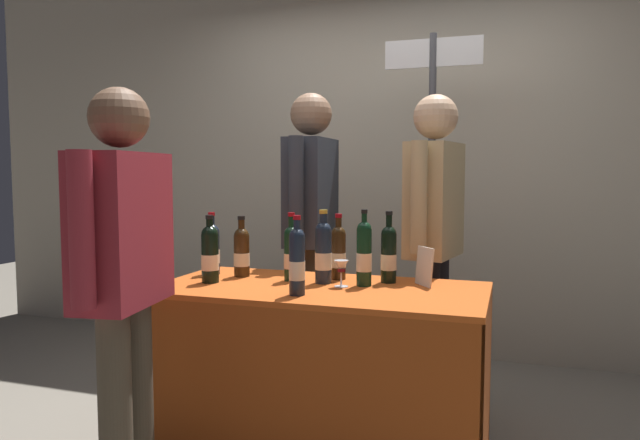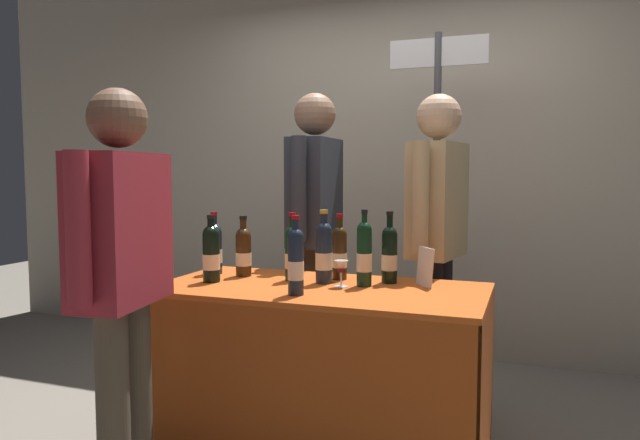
# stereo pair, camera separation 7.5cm
# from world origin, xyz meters

# --- Properties ---
(back_partition) EXTENTS (6.86, 0.12, 3.15)m
(back_partition) POSITION_xyz_m (0.00, 1.68, 1.58)
(back_partition) COLOR #B2A893
(back_partition) RESTS_ON ground_plane
(tasting_table) EXTENTS (1.47, 0.72, 0.77)m
(tasting_table) POSITION_xyz_m (0.00, 0.00, 0.53)
(tasting_table) COLOR #B74C19
(tasting_table) RESTS_ON ground_plane
(featured_wine_bottle) EXTENTS (0.07, 0.07, 0.35)m
(featured_wine_bottle) POSITION_xyz_m (0.18, 0.08, 0.92)
(featured_wine_bottle) COLOR black
(featured_wine_bottle) RESTS_ON tasting_table
(display_bottle_0) EXTENTS (0.07, 0.07, 0.33)m
(display_bottle_0) POSITION_xyz_m (0.27, 0.19, 0.91)
(display_bottle_0) COLOR black
(display_bottle_0) RESTS_ON tasting_table
(display_bottle_1) EXTENTS (0.08, 0.08, 0.31)m
(display_bottle_1) POSITION_xyz_m (-0.62, 0.13, 0.90)
(display_bottle_1) COLOR #192333
(display_bottle_1) RESTS_ON tasting_table
(display_bottle_2) EXTENTS (0.07, 0.07, 0.32)m
(display_bottle_2) POSITION_xyz_m (-0.17, 0.09, 0.90)
(display_bottle_2) COLOR black
(display_bottle_2) RESTS_ON tasting_table
(display_bottle_3) EXTENTS (0.08, 0.08, 0.32)m
(display_bottle_3) POSITION_xyz_m (-0.52, -0.07, 0.91)
(display_bottle_3) COLOR black
(display_bottle_3) RESTS_ON tasting_table
(display_bottle_4) EXTENTS (0.07, 0.07, 0.33)m
(display_bottle_4) POSITION_xyz_m (-0.03, -0.21, 0.92)
(display_bottle_4) COLOR #192333
(display_bottle_4) RESTS_ON tasting_table
(display_bottle_5) EXTENTS (0.08, 0.08, 0.34)m
(display_bottle_5) POSITION_xyz_m (-0.01, 0.08, 0.92)
(display_bottle_5) COLOR #192333
(display_bottle_5) RESTS_ON tasting_table
(display_bottle_6) EXTENTS (0.07, 0.07, 0.31)m
(display_bottle_6) POSITION_xyz_m (0.03, 0.20, 0.90)
(display_bottle_6) COLOR #38230F
(display_bottle_6) RESTS_ON tasting_table
(display_bottle_7) EXTENTS (0.08, 0.08, 0.30)m
(display_bottle_7) POSITION_xyz_m (-0.45, 0.12, 0.90)
(display_bottle_7) COLOR #38230F
(display_bottle_7) RESTS_ON tasting_table
(wine_glass_near_vendor) EXTENTS (0.06, 0.06, 0.12)m
(wine_glass_near_vendor) POSITION_xyz_m (0.09, 0.02, 0.86)
(wine_glass_near_vendor) COLOR silver
(wine_glass_near_vendor) RESTS_ON tasting_table
(brochure_stand) EXTENTS (0.10, 0.12, 0.18)m
(brochure_stand) POSITION_xyz_m (0.44, 0.17, 0.86)
(brochure_stand) COLOR silver
(brochure_stand) RESTS_ON tasting_table
(vendor_presenter) EXTENTS (0.24, 0.59, 1.73)m
(vendor_presenter) POSITION_xyz_m (-0.29, 0.70, 1.05)
(vendor_presenter) COLOR #4C4233
(vendor_presenter) RESTS_ON ground_plane
(vendor_assistant) EXTENTS (0.28, 0.56, 1.68)m
(vendor_assistant) POSITION_xyz_m (0.42, 0.62, 1.01)
(vendor_assistant) COLOR black
(vendor_assistant) RESTS_ON ground_plane
(taster_foreground_right) EXTENTS (0.27, 0.59, 1.59)m
(taster_foreground_right) POSITION_xyz_m (-0.54, -0.67, 0.95)
(taster_foreground_right) COLOR #4C4233
(taster_foreground_right) RESTS_ON ground_plane
(booth_signpost) EXTENTS (0.57, 0.04, 2.10)m
(booth_signpost) POSITION_xyz_m (0.34, 1.09, 1.31)
(booth_signpost) COLOR #47474C
(booth_signpost) RESTS_ON ground_plane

